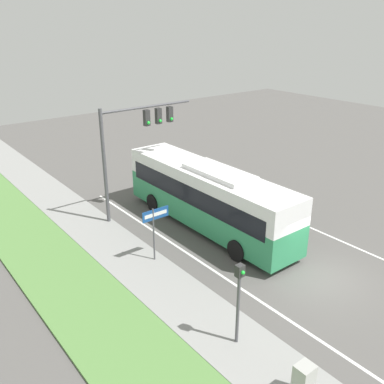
{
  "coord_description": "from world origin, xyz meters",
  "views": [
    {
      "loc": [
        -15.0,
        -9.41,
        10.98
      ],
      "look_at": [
        -1.21,
        8.13,
        1.88
      ],
      "focal_mm": 40.0,
      "sensor_mm": 36.0,
      "label": 1
    }
  ],
  "objects_px": {
    "street_sign": "(155,223)",
    "utility_cabinet": "(304,382)",
    "signal_gantry": "(135,136)",
    "pedestrian_signal": "(239,292)",
    "bus": "(208,194)"
  },
  "relations": [
    {
      "from": "bus",
      "to": "street_sign",
      "type": "height_order",
      "value": "bus"
    },
    {
      "from": "street_sign",
      "to": "utility_cabinet",
      "type": "distance_m",
      "value": 9.75
    },
    {
      "from": "bus",
      "to": "utility_cabinet",
      "type": "xyz_separation_m",
      "value": [
        -5.34,
        -10.89,
        -1.25
      ]
    },
    {
      "from": "signal_gantry",
      "to": "pedestrian_signal",
      "type": "xyz_separation_m",
      "value": [
        -3.09,
        -11.76,
        -2.59
      ]
    },
    {
      "from": "signal_gantry",
      "to": "utility_cabinet",
      "type": "distance_m",
      "value": 15.67
    },
    {
      "from": "pedestrian_signal",
      "to": "utility_cabinet",
      "type": "distance_m",
      "value": 3.38
    },
    {
      "from": "street_sign",
      "to": "signal_gantry",
      "type": "bearing_deg",
      "value": 67.1
    },
    {
      "from": "bus",
      "to": "street_sign",
      "type": "xyz_separation_m",
      "value": [
        -4.33,
        -1.28,
        0.05
      ]
    },
    {
      "from": "street_sign",
      "to": "utility_cabinet",
      "type": "height_order",
      "value": "street_sign"
    },
    {
      "from": "pedestrian_signal",
      "to": "street_sign",
      "type": "bearing_deg",
      "value": 82.16
    },
    {
      "from": "pedestrian_signal",
      "to": "utility_cabinet",
      "type": "relative_size",
      "value": 2.71
    },
    {
      "from": "signal_gantry",
      "to": "utility_cabinet",
      "type": "relative_size",
      "value": 5.38
    },
    {
      "from": "utility_cabinet",
      "to": "pedestrian_signal",
      "type": "bearing_deg",
      "value": 88.01
    },
    {
      "from": "bus",
      "to": "signal_gantry",
      "type": "bearing_deg",
      "value": 118.87
    },
    {
      "from": "pedestrian_signal",
      "to": "street_sign",
      "type": "height_order",
      "value": "pedestrian_signal"
    }
  ]
}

